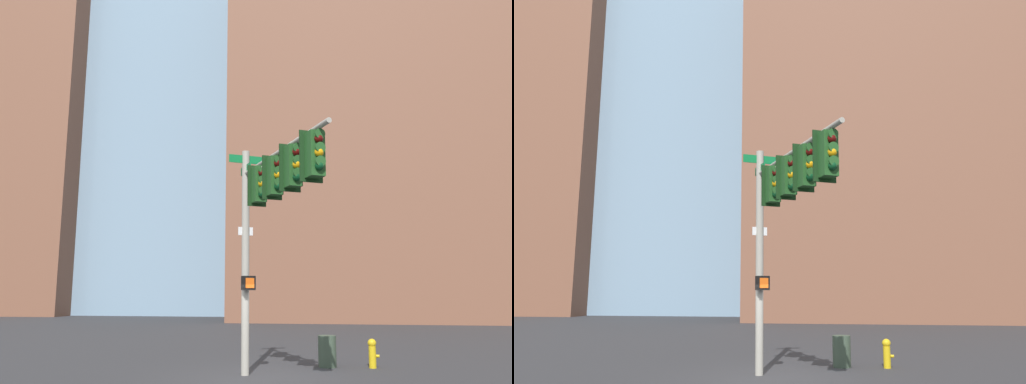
% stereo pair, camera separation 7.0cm
% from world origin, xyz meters
% --- Properties ---
extents(ground_plane, '(200.00, 200.00, 0.00)m').
position_xyz_m(ground_plane, '(0.00, 0.00, 0.00)').
color(ground_plane, '#2D2D30').
extents(signal_pole_assembly, '(3.08, 5.07, 6.47)m').
position_xyz_m(signal_pole_assembly, '(0.56, -1.42, 4.61)').
color(signal_pole_assembly, '#9E998C').
rests_on(signal_pole_assembly, ground_plane).
extents(fire_hydrant, '(0.34, 0.26, 0.87)m').
position_xyz_m(fire_hydrant, '(3.27, 2.21, 0.47)').
color(fire_hydrant, gold).
rests_on(fire_hydrant, ground_plane).
extents(litter_bin, '(0.56, 0.56, 0.95)m').
position_xyz_m(litter_bin, '(1.90, 2.21, 0.47)').
color(litter_bin, '#384738').
rests_on(litter_bin, ground_plane).
extents(building_brick_nearside, '(24.02, 20.23, 35.93)m').
position_xyz_m(building_brick_nearside, '(5.99, 33.93, 17.97)').
color(building_brick_nearside, brown).
rests_on(building_brick_nearside, ground_plane).
extents(building_brick_midblock, '(22.05, 17.63, 46.39)m').
position_xyz_m(building_brick_midblock, '(18.75, 41.25, 23.19)').
color(building_brick_midblock, brown).
rests_on(building_brick_midblock, ground_plane).
extents(building_glass_tower, '(22.93, 28.41, 56.98)m').
position_xyz_m(building_glass_tower, '(-12.90, 47.49, 28.49)').
color(building_glass_tower, '#7A99B2').
rests_on(building_glass_tower, ground_plane).
extents(building_brick_farside, '(20.53, 16.73, 45.60)m').
position_xyz_m(building_brick_farside, '(-33.42, 38.70, 22.80)').
color(building_brick_farside, brown).
rests_on(building_brick_farside, ground_plane).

